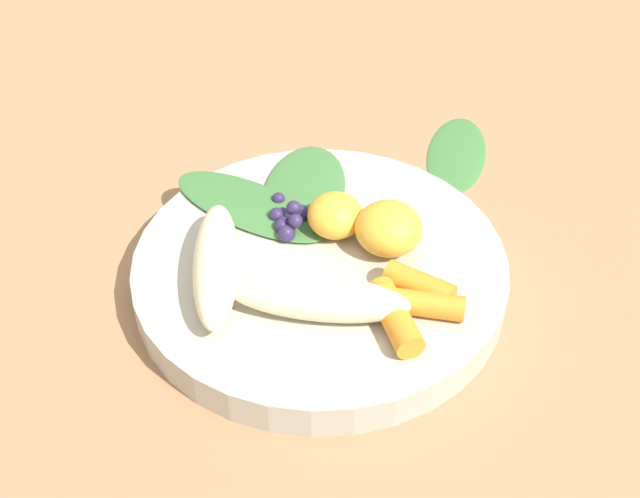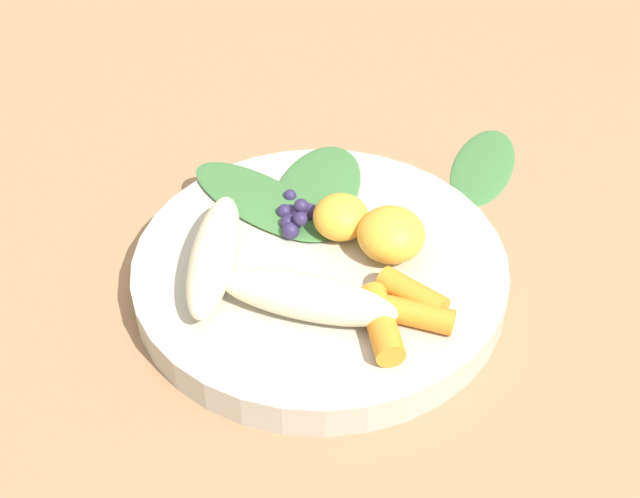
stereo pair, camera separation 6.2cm
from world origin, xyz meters
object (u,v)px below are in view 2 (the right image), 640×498
object	(u,v)px
bowl	(320,272)
kale_leaf_stray	(483,165)
banana_peeled_right	(214,254)
orange_segment_near	(341,217)
banana_peeled_left	(307,297)

from	to	relation	value
bowl	kale_leaf_stray	xyz separation A→B (m)	(0.14, -0.14, -0.01)
banana_peeled_right	kale_leaf_stray	xyz separation A→B (m)	(0.15, -0.22, -0.04)
orange_segment_near	kale_leaf_stray	world-z (taller)	orange_segment_near
banana_peeled_right	banana_peeled_left	bearing A→B (deg)	61.89
bowl	orange_segment_near	size ratio (longest dim) A/B	6.55
banana_peeled_left	kale_leaf_stray	distance (m)	0.25
banana_peeled_right	orange_segment_near	world-z (taller)	same
bowl	kale_leaf_stray	size ratio (longest dim) A/B	2.33
banana_peeled_left	kale_leaf_stray	size ratio (longest dim) A/B	1.06
banana_peeled_left	orange_segment_near	xyz separation A→B (m)	(0.08, -0.03, -0.00)
bowl	banana_peeled_right	bearing A→B (deg)	97.95
bowl	orange_segment_near	world-z (taller)	orange_segment_near
banana_peeled_left	banana_peeled_right	world-z (taller)	same
banana_peeled_left	kale_leaf_stray	world-z (taller)	banana_peeled_left
kale_leaf_stray	banana_peeled_right	bearing A→B (deg)	146.48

